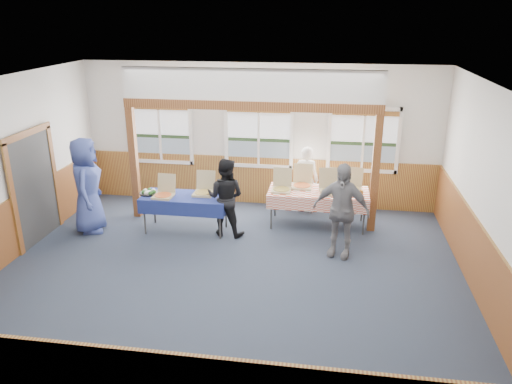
% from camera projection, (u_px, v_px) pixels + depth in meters
% --- Properties ---
extents(floor, '(8.00, 8.00, 0.00)m').
position_uv_depth(floor, '(229.00, 275.00, 8.47)').
color(floor, '#26303E').
rests_on(floor, ground).
extents(ceiling, '(8.00, 8.00, 0.00)m').
position_uv_depth(ceiling, '(225.00, 85.00, 7.38)').
color(ceiling, white).
rests_on(ceiling, wall_back).
extents(wall_back, '(8.00, 0.00, 8.00)m').
position_uv_depth(wall_back, '(259.00, 136.00, 11.18)').
color(wall_back, silver).
rests_on(wall_back, floor).
extents(wall_front, '(8.00, 0.00, 8.00)m').
position_uv_depth(wall_front, '(150.00, 309.00, 4.68)').
color(wall_front, silver).
rests_on(wall_front, floor).
extents(wall_right, '(0.00, 8.00, 8.00)m').
position_uv_depth(wall_right, '(492.00, 200.00, 7.36)').
color(wall_right, silver).
rests_on(wall_right, floor).
extents(wainscot_back, '(7.98, 0.05, 1.10)m').
position_uv_depth(wainscot_back, '(259.00, 180.00, 11.51)').
color(wainscot_back, brown).
rests_on(wainscot_back, floor).
extents(wainscot_left, '(0.05, 6.98, 1.10)m').
position_uv_depth(wainscot_left, '(9.00, 231.00, 8.85)').
color(wainscot_left, brown).
rests_on(wainscot_left, floor).
extents(wainscot_right, '(0.05, 6.98, 1.10)m').
position_uv_depth(wainscot_right, '(479.00, 263.00, 7.72)').
color(wainscot_right, brown).
rests_on(wainscot_right, floor).
extents(cased_opening, '(0.06, 1.30, 2.10)m').
position_uv_depth(cased_opening, '(34.00, 188.00, 9.52)').
color(cased_opening, '#353535').
rests_on(cased_opening, wall_left).
extents(window_left, '(1.56, 0.10, 1.46)m').
position_uv_depth(window_left, '(160.00, 129.00, 11.44)').
color(window_left, white).
rests_on(window_left, wall_back).
extents(window_mid, '(1.56, 0.10, 1.46)m').
position_uv_depth(window_mid, '(259.00, 133.00, 11.11)').
color(window_mid, white).
rests_on(window_mid, wall_back).
extents(window_right, '(1.56, 0.10, 1.46)m').
position_uv_depth(window_right, '(364.00, 136.00, 10.78)').
color(window_right, white).
rests_on(window_right, wall_back).
extents(post_left, '(0.15, 0.15, 2.40)m').
position_uv_depth(post_left, '(134.00, 163.00, 10.56)').
color(post_left, '#5D2F14').
rests_on(post_left, floor).
extents(post_right, '(0.15, 0.15, 2.40)m').
position_uv_depth(post_right, '(375.00, 174.00, 9.84)').
color(post_right, '#5D2F14').
rests_on(post_right, floor).
extents(cross_beam, '(5.15, 0.18, 0.18)m').
position_uv_depth(cross_beam, '(250.00, 105.00, 9.76)').
color(cross_beam, '#5D2F14').
rests_on(cross_beam, post_left).
extents(table_left, '(1.86, 1.21, 0.76)m').
position_uv_depth(table_left, '(185.00, 199.00, 9.98)').
color(table_left, '#353535').
rests_on(table_left, floor).
extents(table_right, '(2.14, 1.16, 0.76)m').
position_uv_depth(table_right, '(318.00, 193.00, 10.25)').
color(table_right, '#353535').
rests_on(table_right, floor).
extents(pizza_box_a, '(0.39, 0.47, 0.41)m').
position_uv_depth(pizza_box_a, '(164.00, 193.00, 9.89)').
color(pizza_box_a, tan).
rests_on(pizza_box_a, table_left).
extents(pizza_box_b, '(0.39, 0.48, 0.43)m').
position_uv_depth(pizza_box_b, '(204.00, 191.00, 10.04)').
color(pizza_box_b, tan).
rests_on(pizza_box_b, table_left).
extents(pizza_box_c, '(0.39, 0.48, 0.42)m').
position_uv_depth(pizza_box_c, '(282.00, 188.00, 10.22)').
color(pizza_box_c, tan).
rests_on(pizza_box_c, table_right).
extents(pizza_box_d, '(0.41, 0.49, 0.44)m').
position_uv_depth(pizza_box_d, '(302.00, 184.00, 10.43)').
color(pizza_box_d, tan).
rests_on(pizza_box_d, table_right).
extents(pizza_box_e, '(0.51, 0.58, 0.46)m').
position_uv_depth(pizza_box_e, '(330.00, 190.00, 10.10)').
color(pizza_box_e, tan).
rests_on(pizza_box_e, table_right).
extents(pizza_box_f, '(0.49, 0.55, 0.43)m').
position_uv_depth(pizza_box_f, '(351.00, 187.00, 10.24)').
color(pizza_box_f, tan).
rests_on(pizza_box_f, table_right).
extents(veggie_tray, '(0.38, 0.38, 0.09)m').
position_uv_depth(veggie_tray, '(149.00, 192.00, 10.06)').
color(veggie_tray, black).
rests_on(veggie_tray, table_left).
extents(drink_glass, '(0.07, 0.07, 0.15)m').
position_uv_depth(drink_glass, '(361.00, 194.00, 9.85)').
color(drink_glass, '#9B5B19').
rests_on(drink_glass, table_right).
extents(woman_white, '(0.59, 0.44, 1.50)m').
position_uv_depth(woman_white, '(306.00, 180.00, 10.94)').
color(woman_white, white).
rests_on(woman_white, floor).
extents(woman_black, '(0.84, 0.70, 1.57)m').
position_uv_depth(woman_black, '(225.00, 197.00, 9.80)').
color(woman_black, black).
rests_on(woman_black, floor).
extents(man_blue, '(0.83, 1.07, 1.94)m').
position_uv_depth(man_blue, '(87.00, 185.00, 9.90)').
color(man_blue, '#3D4D9A').
rests_on(man_blue, floor).
extents(person_grey, '(1.10, 0.67, 1.76)m').
position_uv_depth(person_grey, '(341.00, 210.00, 8.90)').
color(person_grey, gray).
rests_on(person_grey, floor).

